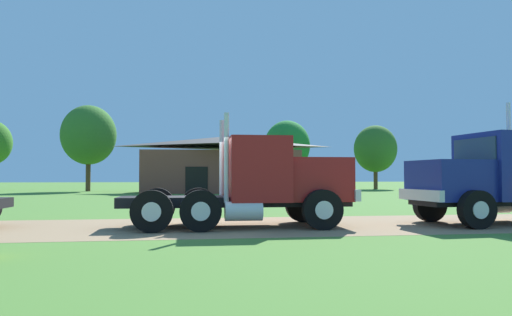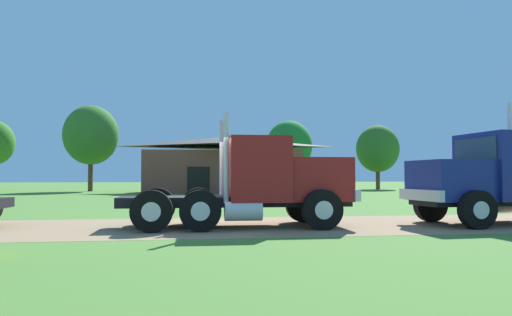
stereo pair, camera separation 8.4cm
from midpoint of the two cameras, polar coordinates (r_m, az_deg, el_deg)
The scene contains 8 objects.
ground_plane at distance 14.37m, azimuth -4.23°, elevation -7.93°, with size 200.00×200.00×0.00m, color #48752D.
dirt_track at distance 14.37m, azimuth -4.23°, elevation -7.92°, with size 120.00×5.67×0.01m, color #8F7252.
truck_foreground_white at distance 14.21m, azimuth 1.18°, elevation -2.92°, with size 6.67×2.68×3.17m.
truck_near_right at distance 16.68m, azimuth 26.42°, elevation -2.34°, with size 7.31×3.04×3.89m.
shed_building at distance 43.26m, azimuth -3.66°, elevation -0.88°, with size 14.54×8.85×4.91m.
tree_mid at distance 48.90m, azimuth -18.61°, elevation 2.53°, with size 5.11×5.11×8.13m.
tree_right at distance 51.53m, azimuth 3.92°, elevation 1.41°, with size 4.82×4.82×7.26m.
tree_far_right at distance 55.19m, azimuth 14.01°, elevation 1.04°, with size 4.66×4.66×6.98m.
Camera 2 is at (-0.95, -14.27, 1.47)m, focal length 34.39 mm.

